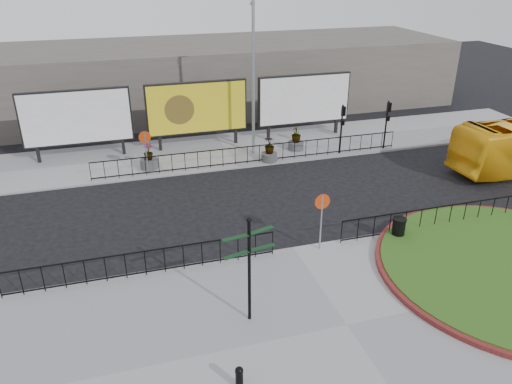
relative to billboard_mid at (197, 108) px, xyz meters
name	(u,v)px	position (x,y,z in m)	size (l,w,h in m)	color
ground	(293,250)	(1.50, -12.97, -2.60)	(90.00, 90.00, 0.00)	black
pavement_near	(347,326)	(1.50, -17.97, -2.54)	(30.00, 10.00, 0.12)	gray
pavement_far	(226,150)	(1.50, -0.97, -2.54)	(44.00, 6.00, 0.12)	gray
railing_near_left	(145,263)	(-4.50, -13.27, -1.93)	(10.00, 0.10, 1.10)	black
railing_near_right	(436,217)	(8.00, -13.27, -1.93)	(9.00, 0.10, 1.10)	black
railing_far	(253,154)	(2.50, -3.67, -1.93)	(18.00, 0.10, 1.10)	black
speed_sign_far	(145,143)	(-3.50, -3.57, -0.68)	(0.64, 0.07, 2.47)	gray
speed_sign_near	(322,210)	(2.50, -13.37, -0.68)	(0.64, 0.07, 2.47)	gray
billboard_left	(77,118)	(-7.00, 0.00, 0.00)	(6.20, 0.31, 4.10)	black
billboard_mid	(197,108)	(0.00, 0.00, 0.00)	(6.20, 0.31, 4.10)	black
billboard_right	(304,100)	(7.00, 0.00, 0.00)	(6.20, 0.31, 4.10)	black
lamp_post	(253,75)	(3.01, -1.97, 2.23)	(0.74, 0.18, 9.23)	gray
signal_pole_a	(342,122)	(8.00, -3.63, -0.50)	(0.22, 0.26, 3.00)	black
signal_pole_b	(387,118)	(11.00, -3.63, -0.50)	(0.22, 0.26, 3.00)	black
building_backdrop	(195,77)	(1.50, 9.03, -0.10)	(40.00, 10.00, 5.00)	#5A564E
fingerpost_sign	(249,260)	(-1.46, -16.76, -0.19)	(1.78, 0.64, 3.80)	black
bollard	(239,377)	(-2.53, -19.50, -2.08)	(0.24, 0.24, 0.74)	black
litter_bin	(399,228)	(6.00, -13.57, -2.00)	(0.58, 0.58, 0.96)	black
planter_a	(149,160)	(-3.34, -2.69, -1.99)	(1.01, 1.01, 1.45)	#4C4C4F
planter_b	(269,152)	(3.50, -3.57, -1.91)	(0.92, 0.92, 1.49)	#4C4C4F
planter_c	(296,140)	(5.65, -2.25, -1.87)	(0.96, 0.96, 1.57)	#4C4C4F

